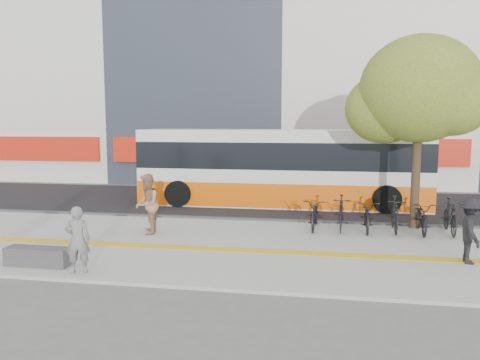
% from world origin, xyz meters
% --- Properties ---
extents(ground, '(120.00, 120.00, 0.00)m').
position_xyz_m(ground, '(0.00, 0.00, 0.00)').
color(ground, '#5E5E59').
rests_on(ground, ground).
extents(sidewalk, '(40.00, 7.00, 0.08)m').
position_xyz_m(sidewalk, '(0.00, 1.50, 0.04)').
color(sidewalk, gray).
rests_on(sidewalk, ground).
extents(tactile_strip, '(40.00, 0.45, 0.01)m').
position_xyz_m(tactile_strip, '(0.00, 1.00, 0.09)').
color(tactile_strip, gold).
rests_on(tactile_strip, sidewalk).
extents(street, '(40.00, 8.00, 0.06)m').
position_xyz_m(street, '(0.00, 9.00, 0.03)').
color(street, black).
rests_on(street, ground).
extents(curb, '(40.00, 0.25, 0.14)m').
position_xyz_m(curb, '(0.00, 5.00, 0.07)').
color(curb, '#353537').
rests_on(curb, ground).
extents(bench, '(1.60, 0.45, 0.45)m').
position_xyz_m(bench, '(-2.60, -1.20, 0.30)').
color(bench, '#353537').
rests_on(bench, sidewalk).
extents(street_tree, '(4.40, 3.80, 6.31)m').
position_xyz_m(street_tree, '(7.18, 4.82, 4.51)').
color(street_tree, '#322516').
rests_on(street_tree, sidewalk).
extents(bus, '(11.92, 2.83, 3.17)m').
position_xyz_m(bus, '(2.50, 8.50, 1.55)').
color(bus, silver).
rests_on(bus, street).
extents(bicycle_row, '(4.85, 1.94, 1.11)m').
position_xyz_m(bicycle_row, '(6.03, 4.00, 0.61)').
color(bicycle_row, black).
rests_on(bicycle_row, sidewalk).
extents(seated_woman, '(0.66, 0.53, 1.57)m').
position_xyz_m(seated_woman, '(-1.35, -1.54, 0.86)').
color(seated_woman, black).
rests_on(seated_woman, sidewalk).
extents(pedestrian_tan, '(0.95, 1.08, 1.88)m').
position_xyz_m(pedestrian_tan, '(-1.16, 2.39, 1.02)').
color(pedestrian_tan, '#AB7D59').
rests_on(pedestrian_tan, sidewalk).
extents(pedestrian_dark, '(0.64, 1.07, 1.63)m').
position_xyz_m(pedestrian_dark, '(7.83, 0.82, 0.90)').
color(pedestrian_dark, black).
rests_on(pedestrian_dark, sidewalk).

